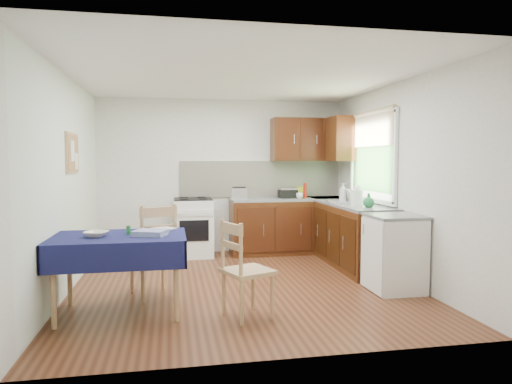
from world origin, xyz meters
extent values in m
plane|color=#482213|center=(0.00, 0.00, 0.00)|extent=(4.20, 4.20, 0.00)
cube|color=white|center=(0.00, 0.00, 2.50)|extent=(4.00, 4.20, 0.02)
cube|color=silver|center=(0.00, 2.10, 1.25)|extent=(4.00, 0.02, 2.50)
cube|color=silver|center=(0.00, -2.10, 1.25)|extent=(4.00, 0.02, 2.50)
cube|color=white|center=(-2.00, 0.00, 1.25)|extent=(0.02, 4.20, 2.50)
cube|color=silver|center=(2.00, 0.00, 1.25)|extent=(0.02, 4.20, 2.50)
cube|color=black|center=(1.05, 1.80, 0.43)|extent=(1.90, 0.60, 0.86)
cube|color=black|center=(1.70, 0.65, 0.43)|extent=(0.60, 1.70, 0.86)
cube|color=slate|center=(1.05, 1.80, 0.88)|extent=(1.90, 0.60, 0.04)
cube|color=slate|center=(1.70, 0.65, 0.88)|extent=(0.60, 1.70, 0.04)
cube|color=slate|center=(1.70, 1.80, 0.88)|extent=(0.60, 0.60, 0.04)
cube|color=white|center=(0.65, 2.08, 1.20)|extent=(2.70, 0.02, 0.60)
cube|color=black|center=(1.40, 1.93, 1.85)|extent=(1.20, 0.35, 0.70)
cube|color=black|center=(1.82, 1.50, 1.85)|extent=(0.35, 0.50, 0.70)
cube|color=white|center=(-0.50, 1.80, 0.45)|extent=(0.60, 0.60, 0.90)
cube|color=black|center=(-0.50, 1.80, 0.91)|extent=(0.58, 0.58, 0.02)
cube|color=black|center=(-0.50, 1.50, 0.45)|extent=(0.44, 0.01, 0.32)
cube|color=#295422|center=(1.99, 0.70, 1.50)|extent=(0.01, 1.40, 0.85)
cube|color=white|center=(1.97, 0.70, 2.15)|extent=(0.04, 1.48, 0.06)
cube|color=white|center=(1.97, 0.70, 0.95)|extent=(0.04, 1.48, 0.06)
cube|color=tan|center=(1.96, 0.70, 1.93)|extent=(0.02, 1.36, 0.44)
cube|color=white|center=(1.70, -0.55, 0.42)|extent=(0.55, 0.58, 0.85)
cube|color=slate|center=(1.70, -0.55, 0.87)|extent=(0.58, 0.60, 0.03)
cube|color=tan|center=(-1.98, 0.30, 1.60)|extent=(0.02, 0.62, 0.47)
cube|color=#A98646|center=(-1.96, 0.30, 1.60)|extent=(0.01, 0.56, 0.41)
cube|color=white|center=(-1.95, 0.22, 1.62)|extent=(0.00, 0.18, 0.24)
cube|color=white|center=(-1.95, 0.42, 1.50)|extent=(0.00, 0.15, 0.20)
cube|color=#110F3D|center=(-1.34, -0.78, 0.76)|extent=(1.24, 0.83, 0.03)
cube|color=#110F3D|center=(-1.34, -1.21, 0.65)|extent=(1.28, 0.02, 0.26)
cube|color=#110F3D|center=(-1.34, -0.36, 0.65)|extent=(1.28, 0.02, 0.26)
cube|color=#110F3D|center=(-1.97, -0.78, 0.65)|extent=(0.02, 0.87, 0.26)
cube|color=#110F3D|center=(-0.71, -0.78, 0.65)|extent=(0.02, 0.87, 0.26)
cylinder|color=tan|center=(-1.88, -1.12, 0.37)|extent=(0.05, 0.05, 0.75)
cylinder|color=tan|center=(-0.80, -1.12, 0.37)|extent=(0.05, 0.05, 0.75)
cylinder|color=tan|center=(-1.88, -0.45, 0.37)|extent=(0.05, 0.05, 0.75)
cylinder|color=tan|center=(-0.80, -0.45, 0.37)|extent=(0.05, 0.05, 0.75)
cube|color=tan|center=(-1.04, -0.22, 0.49)|extent=(0.59, 0.59, 0.04)
cube|color=tan|center=(-0.97, -0.40, 0.87)|extent=(0.40, 0.19, 0.33)
cylinder|color=tan|center=(-0.94, 0.02, 0.24)|extent=(0.04, 0.04, 0.49)
cylinder|color=tan|center=(-1.28, -0.12, 0.24)|extent=(0.04, 0.04, 0.49)
cylinder|color=tan|center=(-0.80, -0.32, 0.24)|extent=(0.04, 0.04, 0.49)
cylinder|color=tan|center=(-1.15, -0.46, 0.24)|extent=(0.04, 0.04, 0.49)
cube|color=tan|center=(-0.12, -1.13, 0.45)|extent=(0.55, 0.55, 0.04)
cube|color=tan|center=(-0.29, -1.20, 0.80)|extent=(0.17, 0.36, 0.30)
cylinder|color=tan|center=(0.10, -1.22, 0.22)|extent=(0.04, 0.04, 0.45)
cylinder|color=tan|center=(-0.03, -0.91, 0.22)|extent=(0.04, 0.04, 0.45)
cylinder|color=tan|center=(-0.21, -1.35, 0.22)|extent=(0.04, 0.04, 0.45)
cylinder|color=tan|center=(-0.34, -1.04, 0.22)|extent=(0.04, 0.04, 0.45)
cube|color=silver|center=(0.22, 1.74, 0.99)|extent=(0.25, 0.15, 0.17)
cube|color=black|center=(0.22, 1.74, 1.08)|extent=(0.21, 0.02, 0.02)
cube|color=black|center=(1.03, 1.80, 0.97)|extent=(0.29, 0.25, 0.13)
cube|color=silver|center=(1.03, 1.80, 1.05)|extent=(0.29, 0.25, 0.03)
cylinder|color=#B71F0E|center=(1.30, 1.74, 1.02)|extent=(0.06, 0.06, 0.24)
cube|color=gold|center=(1.30, 1.97, 0.99)|extent=(0.13, 0.09, 0.17)
cube|color=#95959A|center=(1.66, 0.86, 0.91)|extent=(0.44, 0.33, 0.02)
cylinder|color=white|center=(1.66, 0.86, 1.00)|extent=(0.05, 0.21, 0.21)
cylinder|color=white|center=(1.67, 0.48, 1.00)|extent=(0.17, 0.17, 0.21)
sphere|color=white|center=(1.67, 0.48, 1.13)|extent=(0.10, 0.10, 0.10)
imported|color=white|center=(1.20, 1.68, 0.95)|extent=(0.13, 0.13, 0.09)
imported|color=white|center=(1.60, 0.84, 1.04)|extent=(0.15, 0.15, 0.28)
imported|color=#1D65AD|center=(1.68, 0.89, 0.98)|extent=(0.11, 0.11, 0.17)
imported|color=#227E3E|center=(1.69, 0.16, 0.99)|extent=(0.20, 0.20, 0.19)
imported|color=#F7EFCA|center=(-1.55, -0.82, 0.80)|extent=(0.28, 0.28, 0.05)
imported|color=white|center=(-0.99, -0.53, 0.79)|extent=(0.30, 0.31, 0.02)
cylinder|color=#238136|center=(-1.26, -0.73, 0.82)|extent=(0.04, 0.04, 0.09)
cube|color=#2A419C|center=(-1.04, -0.84, 0.80)|extent=(0.36, 0.32, 0.05)
camera|label=1|loc=(-0.83, -5.38, 1.51)|focal=32.00mm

